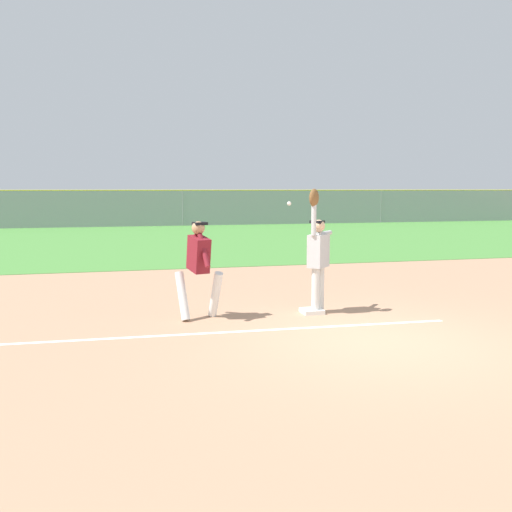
{
  "coord_description": "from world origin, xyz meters",
  "views": [
    {
      "loc": [
        -3.71,
        -7.41,
        2.28
      ],
      "look_at": [
        -1.32,
        2.33,
        1.05
      ],
      "focal_mm": 38.65,
      "sensor_mm": 36.0,
      "label": 1
    }
  ],
  "objects": [
    {
      "name": "ground_plane",
      "position": [
        0.0,
        0.0,
        0.0
      ],
      "size": [
        82.1,
        82.1,
        0.0
      ],
      "primitive_type": "plane",
      "color": "tan"
    },
    {
      "name": "outfield_fence",
      "position": [
        -0.0,
        26.78,
        1.11
      ],
      "size": [
        53.5,
        0.08,
        2.22
      ],
      "color": "#93999E",
      "rests_on": "ground_plane"
    },
    {
      "name": "chalk_foul_line",
      "position": [
        -4.34,
        1.09,
        0.0
      ],
      "size": [
        12.0,
        0.46,
        0.01
      ],
      "primitive_type": "cube",
      "rotation": [
        0.0,
        0.0,
        -0.03
      ],
      "color": "white",
      "rests_on": "ground_plane"
    },
    {
      "name": "parked_car_blue",
      "position": [
        -2.85,
        31.12,
        0.67
      ],
      "size": [
        4.53,
        2.39,
        1.25
      ],
      "rotation": [
        0.0,
        0.0,
        0.08
      ],
      "color": "#23389E",
      "rests_on": "ground_plane"
    },
    {
      "name": "parked_car_red",
      "position": [
        6.02,
        30.95,
        0.67
      ],
      "size": [
        4.54,
        2.4,
        1.25
      ],
      "rotation": [
        0.0,
        0.0,
        -0.08
      ],
      "color": "#B21E1E",
      "rests_on": "ground_plane"
    },
    {
      "name": "outfield_grass",
      "position": [
        0.0,
        17.48,
        0.01
      ],
      "size": [
        53.42,
        18.6,
        0.01
      ],
      "primitive_type": "cube",
      "color": "#478438",
      "rests_on": "ground_plane"
    },
    {
      "name": "baseball",
      "position": [
        -0.76,
        2.12,
        2.01
      ],
      "size": [
        0.07,
        0.07,
        0.07
      ],
      "primitive_type": "sphere",
      "color": "white"
    },
    {
      "name": "first_base",
      "position": [
        -0.34,
        1.99,
        0.04
      ],
      "size": [
        0.38,
        0.38,
        0.08
      ],
      "primitive_type": "cube",
      "rotation": [
        0.0,
        0.0,
        0.01
      ],
      "color": "white",
      "rests_on": "ground_plane"
    },
    {
      "name": "parked_car_green",
      "position": [
        1.17,
        31.27,
        0.67
      ],
      "size": [
        4.45,
        2.21,
        1.25
      ],
      "rotation": [
        0.0,
        0.0,
        -0.02
      ],
      "color": "#1E6B33",
      "rests_on": "ground_plane"
    },
    {
      "name": "fielder",
      "position": [
        -0.24,
        2.0,
        1.12
      ],
      "size": [
        0.7,
        0.72,
        2.28
      ],
      "rotation": [
        0.0,
        0.0,
        2.37
      ],
      "color": "silver",
      "rests_on": "ground_plane"
    },
    {
      "name": "runner",
      "position": [
        -2.42,
        2.04,
        1.0
      ],
      "size": [
        0.85,
        0.83,
        1.72
      ],
      "rotation": [
        0.0,
        0.0,
        0.28
      ],
      "color": "white",
      "rests_on": "ground_plane"
    }
  ]
}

